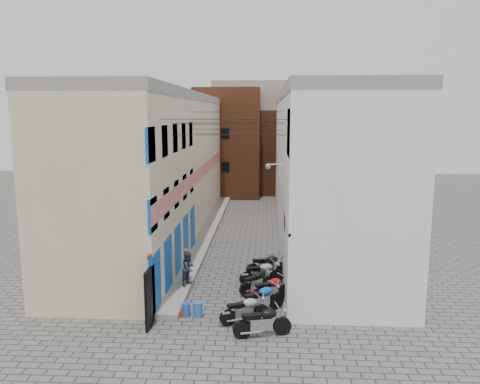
% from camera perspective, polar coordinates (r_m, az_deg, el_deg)
% --- Properties ---
extents(ground, '(90.00, 90.00, 0.00)m').
position_cam_1_polar(ground, '(18.17, -2.46, -15.60)').
color(ground, '#595654').
rests_on(ground, ground).
extents(plinth, '(0.90, 26.00, 0.25)m').
position_cam_1_polar(plinth, '(30.56, -3.84, -4.86)').
color(plinth, gray).
rests_on(plinth, ground).
extents(building_left, '(5.10, 27.00, 9.00)m').
position_cam_1_polar(building_left, '(30.23, -9.47, 3.31)').
color(building_left, beige).
rests_on(building_left, ground).
extents(building_right, '(5.94, 26.00, 9.00)m').
position_cam_1_polar(building_right, '(29.71, 9.70, 3.21)').
color(building_right, white).
rests_on(building_right, ground).
extents(building_far_brick_left, '(6.00, 6.00, 10.00)m').
position_cam_1_polar(building_far_brick_left, '(44.59, -1.44, 6.06)').
color(building_far_brick_left, brown).
rests_on(building_far_brick_left, ground).
extents(building_far_brick_right, '(5.00, 6.00, 8.00)m').
position_cam_1_polar(building_far_brick_right, '(46.52, 4.95, 4.94)').
color(building_far_brick_right, brown).
rests_on(building_far_brick_right, ground).
extents(building_far_concrete, '(8.00, 5.00, 11.00)m').
position_cam_1_polar(building_far_concrete, '(50.43, 1.41, 7.04)').
color(building_far_concrete, gray).
rests_on(building_far_concrete, ground).
extents(far_shopfront, '(2.00, 0.30, 2.40)m').
position_cam_1_polar(far_shopfront, '(42.10, 0.98, 0.65)').
color(far_shopfront, black).
rests_on(far_shopfront, ground).
extents(overhead_wires, '(5.80, 13.02, 1.32)m').
position_cam_1_polar(overhead_wires, '(24.07, -0.73, 8.14)').
color(overhead_wires, black).
rests_on(overhead_wires, ground).
extents(motorcycle_a, '(2.20, 1.15, 1.22)m').
position_cam_1_polar(motorcycle_a, '(16.90, 2.74, -15.35)').
color(motorcycle_a, black).
rests_on(motorcycle_a, ground).
extents(motorcycle_b, '(2.04, 1.36, 1.13)m').
position_cam_1_polar(motorcycle_b, '(17.89, 0.58, -14.01)').
color(motorcycle_b, '#99999D').
rests_on(motorcycle_b, ground).
extents(motorcycle_c, '(2.14, 1.82, 1.24)m').
position_cam_1_polar(motorcycle_c, '(18.69, 2.60, -12.78)').
color(motorcycle_c, blue).
rests_on(motorcycle_c, ground).
extents(motorcycle_d, '(2.04, 1.59, 1.16)m').
position_cam_1_polar(motorcycle_d, '(19.83, 3.75, -11.57)').
color(motorcycle_d, '#A30B13').
rests_on(motorcycle_d, ground).
extents(motorcycle_e, '(1.73, 1.65, 1.05)m').
position_cam_1_polar(motorcycle_e, '(20.75, 1.98, -10.74)').
color(motorcycle_e, black).
rests_on(motorcycle_e, ground).
extents(motorcycle_f, '(2.17, 1.19, 1.20)m').
position_cam_1_polar(motorcycle_f, '(21.59, 2.65, -9.71)').
color(motorcycle_f, '#99999D').
rests_on(motorcycle_f, ground).
extents(motorcycle_g, '(2.18, 1.10, 1.21)m').
position_cam_1_polar(motorcycle_g, '(22.67, 3.36, -8.76)').
color(motorcycle_g, black).
rests_on(motorcycle_g, ground).
extents(person_a, '(0.37, 0.55, 1.49)m').
position_cam_1_polar(person_a, '(21.47, -6.42, -8.77)').
color(person_a, brown).
rests_on(person_a, plinth).
extents(person_b, '(0.81, 0.89, 1.48)m').
position_cam_1_polar(person_b, '(20.94, -6.28, -9.25)').
color(person_b, '#2C3043').
rests_on(person_b, plinth).
extents(water_jug_near, '(0.40, 0.40, 0.56)m').
position_cam_1_polar(water_jug_near, '(18.61, -5.16, -14.05)').
color(water_jug_near, blue).
rests_on(water_jug_near, ground).
extents(water_jug_far, '(0.35, 0.35, 0.52)m').
position_cam_1_polar(water_jug_far, '(18.69, -6.60, -14.04)').
color(water_jug_far, '#244BB7').
rests_on(water_jug_far, ground).
extents(red_crate, '(0.45, 0.38, 0.24)m').
position_cam_1_polar(red_crate, '(18.78, -7.17, -14.40)').
color(red_crate, red).
rests_on(red_crate, ground).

